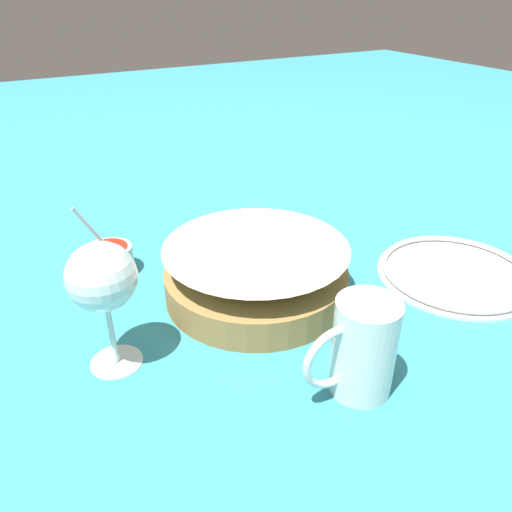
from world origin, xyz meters
TOP-DOWN VIEW (x-y plane):
  - ground_plane at (0.00, 0.00)m, footprint 4.00×4.00m
  - food_basket at (0.01, -0.03)m, footprint 0.26×0.26m
  - sauce_cup at (0.17, -0.19)m, footprint 0.08×0.07m
  - wine_glass at (0.23, 0.02)m, footprint 0.08×0.08m
  - beer_mug at (-0.00, 0.19)m, footprint 0.11×0.07m
  - side_plate at (-0.29, 0.08)m, footprint 0.24×0.24m
  - napkin at (-0.10, -0.21)m, footprint 0.13×0.10m

SIDE VIEW (x-z plane):
  - ground_plane at x=0.00m, z-range 0.00..0.00m
  - napkin at x=-0.10m, z-range 0.00..0.01m
  - side_plate at x=-0.29m, z-range 0.00..0.01m
  - sauce_cup at x=0.17m, z-range -0.04..0.09m
  - food_basket at x=0.01m, z-range -0.01..0.08m
  - beer_mug at x=0.00m, z-range 0.00..0.11m
  - wine_glass at x=0.23m, z-range 0.04..0.20m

